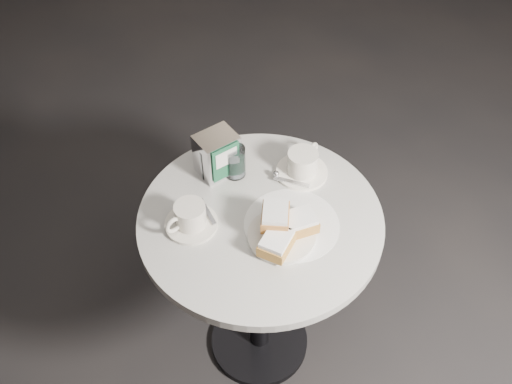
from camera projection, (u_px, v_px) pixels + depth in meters
The scene contains 9 objects.
ground at pixel (259, 342), 2.17m from camera, with size 7.00×7.00×0.00m, color black.
cafe_table at pixel (260, 257), 1.76m from camera, with size 0.70×0.70×0.74m.
sugar_spill at pixel (292, 224), 1.59m from camera, with size 0.27×0.27×0.00m, color white.
beignet_plate at pixel (283, 230), 1.54m from camera, with size 0.21×0.21×0.09m.
coffee_cup_left at pixel (190, 217), 1.57m from camera, with size 0.16×0.15×0.08m.
coffee_cup_right at pixel (302, 165), 1.71m from camera, with size 0.20×0.20×0.08m.
water_glass_left at pixel (211, 163), 1.69m from camera, with size 0.08×0.08×0.11m.
water_glass_right at pixel (235, 162), 1.69m from camera, with size 0.07×0.07×0.10m.
napkin_dispenser at pixel (217, 154), 1.69m from camera, with size 0.12×0.11×0.14m.
Camera 1 is at (-0.67, -0.80, 1.98)m, focal length 40.00 mm.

